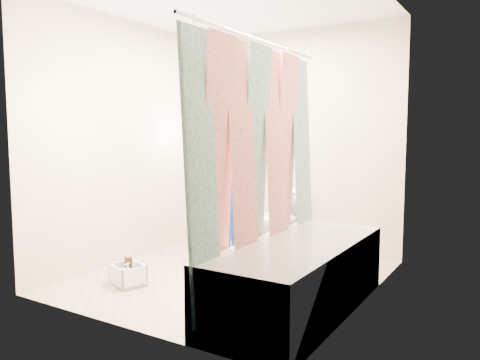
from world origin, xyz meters
The scene contains 14 objects.
floor centered at (0.00, 0.00, 0.00)m, with size 2.60×2.60×0.00m, color tan.
ceiling centered at (0.00, 0.00, 2.40)m, with size 2.40×2.60×0.02m, color silver.
wall_back centered at (0.00, 1.30, 1.20)m, with size 2.40×0.02×2.40m, color beige.
wall_front centered at (0.00, -1.30, 1.20)m, with size 2.40×0.02×2.40m, color beige.
wall_left centered at (-1.20, 0.00, 1.20)m, with size 0.02×2.60×2.40m, color beige.
wall_right centered at (1.20, 0.00, 1.20)m, with size 0.02×2.60×2.40m, color beige.
bathtub centered at (0.85, -0.43, 0.27)m, with size 0.70×1.75×0.50m.
curtain_rod centered at (0.52, -0.43, 1.95)m, with size 0.02×0.02×1.90m, color silver.
shower_curtain centered at (0.52, -0.43, 1.02)m, with size 0.06×1.75×1.80m, color white.
toilet centered at (-0.03, 1.08, 0.34)m, with size 0.37×0.66×0.67m, color silver.
tank_lid centered at (-0.06, 0.98, 0.39)m, with size 0.41×0.18×0.03m, color white.
tank_internals centered at (-0.03, 1.26, 0.66)m, with size 0.16×0.07×0.22m.
plumber centered at (-0.24, 0.29, 0.90)m, with size 0.65×0.43×1.79m, color #0F2E9A.
cleaning_caddy centered at (-0.61, -0.65, 0.08)m, with size 0.36×0.32×0.22m.
Camera 1 is at (2.21, -3.44, 1.28)m, focal length 35.00 mm.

